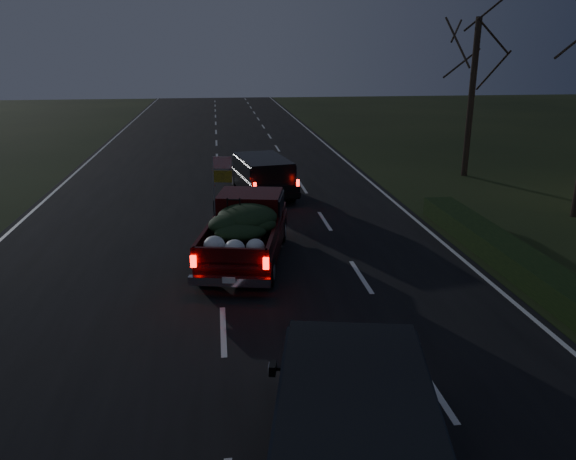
{
  "coord_description": "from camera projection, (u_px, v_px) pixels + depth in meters",
  "views": [
    {
      "loc": [
        0.02,
        -10.64,
        5.64
      ],
      "look_at": [
        1.72,
        2.71,
        1.3
      ],
      "focal_mm": 35.0,
      "sensor_mm": 36.0,
      "label": 1
    }
  ],
  "objects": [
    {
      "name": "hedge_row",
      "position": [
        505.0,
        253.0,
        15.45
      ],
      "size": [
        1.0,
        10.0,
        0.6
      ],
      "primitive_type": "cube",
      "color": "black",
      "rests_on": "ground"
    },
    {
      "name": "road_asphalt",
      "position": [
        223.0,
        331.0,
        11.77
      ],
      "size": [
        14.0,
        120.0,
        0.02
      ],
      "primitive_type": "cube",
      "color": "black",
      "rests_on": "ground"
    },
    {
      "name": "rear_suv",
      "position": [
        354.0,
        427.0,
        7.18
      ],
      "size": [
        2.87,
        5.04,
        1.36
      ],
      "rotation": [
        0.0,
        0.0,
        -0.2
      ],
      "color": "black",
      "rests_on": "ground"
    },
    {
      "name": "bare_tree_far",
      "position": [
        475.0,
        59.0,
        24.77
      ],
      "size": [
        3.6,
        3.6,
        7.0
      ],
      "color": "black",
      "rests_on": "ground"
    },
    {
      "name": "pickup_truck",
      "position": [
        246.0,
        226.0,
        15.52
      ],
      "size": [
        2.84,
        5.23,
        2.6
      ],
      "rotation": [
        0.0,
        0.0,
        -0.2
      ],
      "color": "#390708",
      "rests_on": "ground"
    },
    {
      "name": "ground",
      "position": [
        223.0,
        331.0,
        11.77
      ],
      "size": [
        120.0,
        120.0,
        0.0
      ],
      "primitive_type": "plane",
      "color": "black",
      "rests_on": "ground"
    },
    {
      "name": "lead_suv",
      "position": [
        262.0,
        172.0,
        22.47
      ],
      "size": [
        2.56,
        4.65,
        1.26
      ],
      "rotation": [
        0.0,
        0.0,
        0.17
      ],
      "color": "black",
      "rests_on": "ground"
    }
  ]
}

